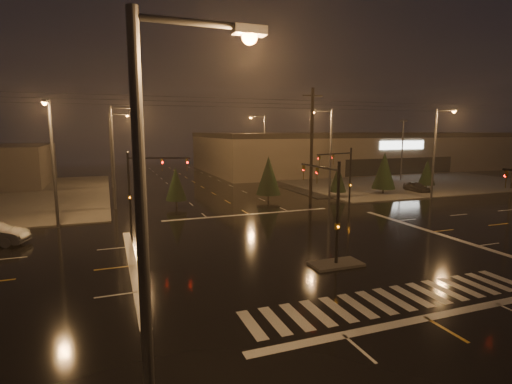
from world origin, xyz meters
TOP-DOWN VIEW (x-y plane):
  - ground at (0.00, 0.00)m, footprint 140.00×140.00m
  - sidewalk_ne at (30.00, 30.00)m, footprint 36.00×36.00m
  - median_island at (0.00, -4.00)m, footprint 3.00×1.60m
  - crosswalk at (0.00, -9.00)m, footprint 15.00×2.60m
  - stop_bar_near at (0.00, -11.00)m, footprint 16.00×0.50m
  - stop_bar_far at (0.00, 11.00)m, footprint 16.00×0.50m
  - parking_lot at (35.00, 28.00)m, footprint 50.00×24.00m
  - retail_building at (35.00, 45.99)m, footprint 60.20×28.30m
  - signal_mast_median at (0.00, -3.07)m, footprint 0.25×4.59m
  - signal_mast_ne at (9.50, 10.14)m, footprint 4.84×1.86m
  - signal_mast_nw at (-9.50, 10.14)m, footprint 4.84×1.86m
  - streetlight_0 at (-11.18, -15.00)m, footprint 2.77×0.32m
  - streetlight_1 at (-11.18, 18.00)m, footprint 2.77×0.32m
  - streetlight_2 at (-11.18, 34.00)m, footprint 2.77×0.32m
  - streetlight_3 at (11.18, 16.00)m, footprint 2.77×0.32m
  - streetlight_4 at (11.18, 36.00)m, footprint 2.77×0.32m
  - streetlight_5 at (-16.00, 11.18)m, footprint 0.32×2.77m
  - streetlight_6 at (22.00, 11.18)m, footprint 0.32×2.77m
  - utility_pole_1 at (8.00, 14.00)m, footprint 2.20×0.32m
  - conifer_0 at (12.66, 16.12)m, footprint 1.93×1.93m
  - conifer_1 at (19.24, 16.40)m, footprint 2.81×2.81m
  - conifer_2 at (26.62, 17.18)m, footprint 2.10×2.10m
  - conifer_3 at (-5.69, 16.99)m, footprint 2.13×2.13m
  - conifer_4 at (4.43, 17.11)m, footprint 2.70×2.70m
  - car_parked at (24.25, 16.30)m, footprint 1.69×3.85m

SIDE VIEW (x-z plane):
  - ground at x=0.00m, z-range 0.00..0.00m
  - crosswalk at x=0.00m, z-range 0.00..0.01m
  - stop_bar_near at x=0.00m, z-range 0.00..0.01m
  - stop_bar_far at x=0.00m, z-range 0.00..0.01m
  - parking_lot at x=35.00m, z-range 0.00..0.08m
  - sidewalk_ne at x=30.00m, z-range 0.00..0.12m
  - median_island at x=0.00m, z-range 0.00..0.15m
  - car_parked at x=24.25m, z-range 0.00..1.29m
  - conifer_0 at x=12.66m, z-range 0.35..4.06m
  - conifer_2 at x=26.62m, z-range 0.35..4.33m
  - conifer_3 at x=-5.69m, z-range 0.35..4.37m
  - conifer_4 at x=4.43m, z-range 0.35..5.27m
  - conifer_1 at x=19.24m, z-range 0.35..5.44m
  - signal_mast_median at x=0.00m, z-range 0.75..6.75m
  - signal_mast_ne at x=9.50m, z-range 0.79..6.79m
  - signal_mast_nw at x=-9.50m, z-range 0.79..6.79m
  - retail_building at x=35.00m, z-range 0.24..7.44m
  - streetlight_0 at x=-11.18m, z-range 0.80..10.80m
  - streetlight_1 at x=-11.18m, z-range 0.80..10.80m
  - streetlight_2 at x=-11.18m, z-range 0.80..10.80m
  - streetlight_3 at x=11.18m, z-range 0.80..10.80m
  - streetlight_4 at x=11.18m, z-range 0.80..10.80m
  - streetlight_5 at x=-16.00m, z-range 0.80..10.80m
  - streetlight_6 at x=22.00m, z-range 0.80..10.80m
  - utility_pole_1 at x=8.00m, z-range 0.13..12.13m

